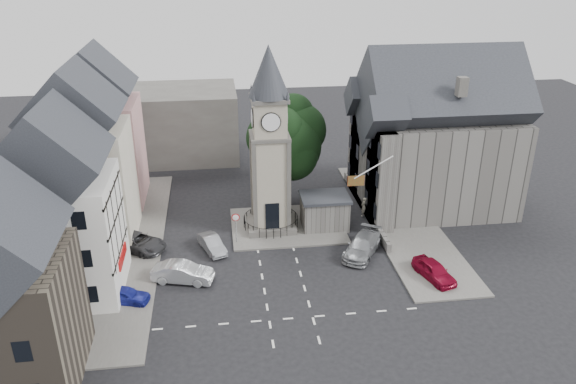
{
  "coord_description": "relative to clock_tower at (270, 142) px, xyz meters",
  "views": [
    {
      "loc": [
        -4.31,
        -36.72,
        23.7
      ],
      "look_at": [
        1.17,
        5.0,
        4.77
      ],
      "focal_mm": 35.0,
      "sensor_mm": 36.0,
      "label": 1
    }
  ],
  "objects": [
    {
      "name": "pavement_east",
      "position": [
        12.0,
        0.01,
        -8.05
      ],
      "size": [
        6.0,
        26.0,
        0.14
      ],
      "primitive_type": "cube",
      "color": "#595651",
      "rests_on": "ground"
    },
    {
      "name": "road_markings",
      "position": [
        0.0,
        -13.49,
        -8.12
      ],
      "size": [
        20.0,
        8.0,
        0.01
      ],
      "primitive_type": "cube",
      "color": "silver",
      "rests_on": "ground"
    },
    {
      "name": "car_west_grey",
      "position": [
        -11.5,
        -2.48,
        -7.4
      ],
      "size": [
        5.61,
        4.91,
        1.44
      ],
      "primitive_type": "imported",
      "rotation": [
        0.0,
        0.0,
        0.96
      ],
      "color": "#333336",
      "rests_on": "ground"
    },
    {
      "name": "pavement_west",
      "position": [
        -12.5,
        -1.99,
        -8.05
      ],
      "size": [
        6.0,
        30.0,
        0.14
      ],
      "primitive_type": "cube",
      "color": "#595651",
      "rests_on": "ground"
    },
    {
      "name": "car_island_east",
      "position": [
        7.0,
        -5.62,
        -7.36
      ],
      "size": [
        4.63,
        5.58,
        1.53
      ],
      "primitive_type": "imported",
      "rotation": [
        0.0,
        0.0,
        -0.57
      ],
      "color": "gray",
      "rests_on": "ground"
    },
    {
      "name": "car_east_red",
      "position": [
        11.5,
        -9.98,
        -7.42
      ],
      "size": [
        2.75,
        4.41,
        1.4
      ],
      "primitive_type": "imported",
      "rotation": [
        0.0,
        0.0,
        0.29
      ],
      "color": "maroon",
      "rests_on": "ground"
    },
    {
      "name": "terrace_tudor",
      "position": [
        -15.5,
        -7.99,
        -1.93
      ],
      "size": [
        8.1,
        7.6,
        12.0
      ],
      "color": "silver",
      "rests_on": "ground"
    },
    {
      "name": "east_building",
      "position": [
        15.59,
        3.01,
        -1.86
      ],
      "size": [
        14.4,
        11.4,
        12.6
      ],
      "color": "#56534F",
      "rests_on": "ground"
    },
    {
      "name": "terrace_pink",
      "position": [
        -15.5,
        8.01,
        -1.54
      ],
      "size": [
        8.1,
        7.6,
        12.8
      ],
      "color": "tan",
      "rests_on": "ground"
    },
    {
      "name": "ground",
      "position": [
        0.0,
        -7.99,
        -8.12
      ],
      "size": [
        120.0,
        120.0,
        0.0
      ],
      "primitive_type": "plane",
      "color": "black",
      "rests_on": "ground"
    },
    {
      "name": "warning_sign_post",
      "position": [
        -3.2,
        -2.56,
        -6.09
      ],
      "size": [
        0.7,
        0.19,
        2.85
      ],
      "color": "black",
      "rests_on": "ground"
    },
    {
      "name": "car_west_blue",
      "position": [
        -11.5,
        -10.06,
        -7.51
      ],
      "size": [
        3.83,
        2.36,
        1.22
      ],
      "primitive_type": "imported",
      "rotation": [
        0.0,
        0.0,
        1.29
      ],
      "color": "navy",
      "rests_on": "ground"
    },
    {
      "name": "town_tree",
      "position": [
        2.0,
        5.01,
        -1.15
      ],
      "size": [
        7.2,
        7.2,
        10.8
      ],
      "color": "black",
      "rests_on": "ground"
    },
    {
      "name": "backdrop_west",
      "position": [
        -12.0,
        20.01,
        -4.12
      ],
      "size": [
        20.0,
        10.0,
        8.0
      ],
      "primitive_type": "cube",
      "color": "#4C4944",
      "rests_on": "ground"
    },
    {
      "name": "car_west_silver",
      "position": [
        -7.5,
        -7.85,
        -7.36
      ],
      "size": [
        4.88,
        2.72,
        1.52
      ],
      "primitive_type": "imported",
      "rotation": [
        0.0,
        0.0,
        1.32
      ],
      "color": "#B4B9BD",
      "rests_on": "ground"
    },
    {
      "name": "clock_tower",
      "position": [
        0.0,
        0.0,
        0.0
      ],
      "size": [
        4.86,
        4.86,
        16.25
      ],
      "color": "#4C4944",
      "rests_on": "ground"
    },
    {
      "name": "flagpole",
      "position": [
        8.0,
        -3.99,
        -1.12
      ],
      "size": [
        3.68,
        0.1,
        2.74
      ],
      "color": "white",
      "rests_on": "ground"
    },
    {
      "name": "car_island_silver",
      "position": [
        -5.27,
        -3.49,
        -7.5
      ],
      "size": [
        2.6,
        4.0,
        1.24
      ],
      "primitive_type": "imported",
      "rotation": [
        0.0,
        0.0,
        0.37
      ],
      "color": "#919399",
      "rests_on": "ground"
    },
    {
      "name": "terrace_cream",
      "position": [
        -15.5,
        0.01,
        -1.54
      ],
      "size": [
        8.1,
        7.6,
        12.8
      ],
      "color": "beige",
      "rests_on": "ground"
    },
    {
      "name": "central_island",
      "position": [
        1.5,
        0.01,
        -8.04
      ],
      "size": [
        10.0,
        8.0,
        0.16
      ],
      "primitive_type": "cube",
      "color": "#595651",
      "rests_on": "ground"
    },
    {
      "name": "stone_shelter",
      "position": [
        4.8,
        -0.49,
        -6.57
      ],
      "size": [
        4.3,
        3.3,
        3.08
      ],
      "color": "#56534F",
      "rests_on": "ground"
    },
    {
      "name": "east_boundary_wall",
      "position": [
        9.2,
        2.01,
        -7.67
      ],
      "size": [
        0.4,
        16.0,
        0.9
      ],
      "primitive_type": "cube",
      "color": "#56534F",
      "rests_on": "ground"
    },
    {
      "name": "pedestrian",
      "position": [
        8.88,
        1.2,
        -7.19
      ],
      "size": [
        0.81,
        0.75,
        1.86
      ],
      "primitive_type": "imported",
      "rotation": [
        0.0,
        0.0,
        3.72
      ],
      "color": "beige",
      "rests_on": "ground"
    }
  ]
}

